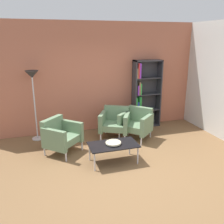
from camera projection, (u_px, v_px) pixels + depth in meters
The scene contains 9 objects.
ground_plane at pixel (128, 170), 4.79m from camera, with size 8.32×8.32×0.00m, color brown.
brick_back_panel at pixel (97, 78), 6.62m from camera, with size 6.40×0.12×2.90m, color #B2664C.
bookshelf_tall at pixel (144, 95), 6.94m from camera, with size 0.80×0.30×1.90m.
coffee_table_low at pixel (113, 146), 5.00m from camera, with size 1.00×0.56×0.40m.
decorative_bowl at pixel (113, 143), 4.98m from camera, with size 0.32×0.32×0.05m.
armchair_near_window at pixel (61, 135), 5.42m from camera, with size 0.95×0.95×0.78m.
armchair_corner_red at pixel (115, 122), 6.27m from camera, with size 0.93×0.90×0.78m.
armchair_spare_guest at pixel (137, 123), 6.21m from camera, with size 0.95×0.95×0.78m.
floor_lamp_torchiere at pixel (33, 83), 5.85m from camera, with size 0.32×0.32×1.74m.
Camera 1 is at (-1.57, -3.97, 2.47)m, focal length 39.28 mm.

